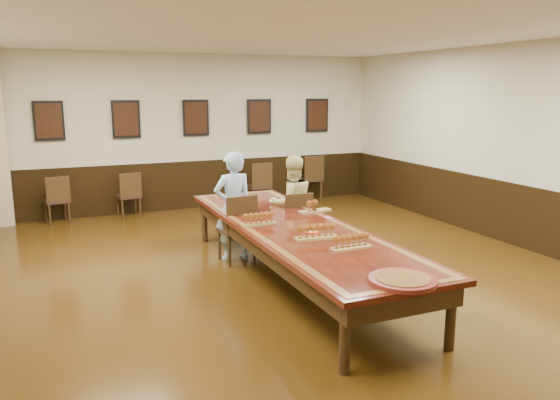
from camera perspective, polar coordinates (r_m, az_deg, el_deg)
name	(u,v)px	position (r m, az deg, el deg)	size (l,w,h in m)	color
floor	(295,282)	(7.24, 1.57, -8.59)	(8.00, 10.00, 0.02)	black
ceiling	(296,27)	(6.84, 1.72, 17.64)	(8.00, 10.00, 0.02)	white
wall_back	(195,132)	(11.58, -8.83, 7.02)	(8.00, 0.02, 3.20)	beige
wall_right	(533,147)	(9.27, 24.89, 5.01)	(0.02, 10.00, 3.20)	beige
chair_man	(236,228)	(7.95, -4.58, -2.92)	(0.47, 0.51, 1.00)	#301C15
chair_woman	(294,222)	(8.39, 1.49, -2.30)	(0.44, 0.49, 0.95)	#301C15
spare_chair_a	(56,199)	(11.06, -22.33, 0.08)	(0.42, 0.46, 0.90)	#301C15
spare_chair_b	(128,194)	(11.11, -15.57, 0.56)	(0.42, 0.46, 0.90)	#301C15
spare_chair_c	(258,185)	(11.60, -2.27, 1.60)	(0.45, 0.50, 0.97)	#301C15
spare_chair_d	(310,178)	(12.40, 3.12, 2.36)	(0.48, 0.52, 1.02)	#301C15
person_man	(233,206)	(7.98, -4.92, -0.67)	(0.59, 0.38, 1.60)	#5299CF
person_woman	(292,204)	(8.43, 1.24, -0.38)	(0.74, 0.57, 1.49)	#DFDF8B
pink_phone	(328,218)	(7.48, 5.04, -1.85)	(0.07, 0.13, 0.01)	#E74D9C
wainscoting	(295,245)	(7.08, 1.59, -4.71)	(8.00, 10.00, 1.00)	black
conference_table	(295,237)	(7.05, 1.59, -3.84)	(1.40, 5.00, 0.76)	black
posters	(196,118)	(11.49, -8.79, 8.49)	(6.14, 0.04, 0.74)	black
flight_a	(259,219)	(7.06, -2.22, -2.01)	(0.46, 0.14, 0.17)	olive
flight_b	(314,206)	(7.80, 3.58, -0.67)	(0.50, 0.21, 0.18)	olive
flight_c	(316,232)	(6.40, 3.81, -3.36)	(0.52, 0.19, 0.19)	olive
flight_d	(351,242)	(6.05, 7.45, -4.37)	(0.47, 0.16, 0.17)	olive
red_plate_grp	(312,232)	(6.70, 3.39, -3.38)	(0.18, 0.18, 0.02)	red
carved_platter	(403,280)	(5.13, 12.70, -8.17)	(0.75, 0.75, 0.05)	#531610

